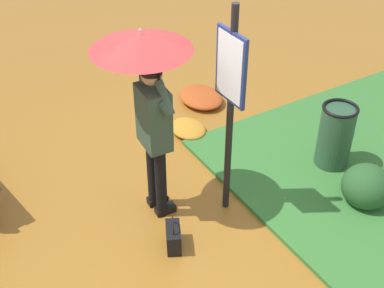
# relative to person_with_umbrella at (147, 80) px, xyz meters

# --- Properties ---
(ground_plane) EXTENTS (18.00, 18.00, 0.00)m
(ground_plane) POSITION_rel_person_with_umbrella_xyz_m (-0.22, -0.11, -1.55)
(ground_plane) COLOR #9E6623
(person_with_umbrella) EXTENTS (0.96, 0.96, 2.04)m
(person_with_umbrella) POSITION_rel_person_with_umbrella_xyz_m (0.00, 0.00, 0.00)
(person_with_umbrella) COLOR black
(person_with_umbrella) RESTS_ON ground_plane
(info_sign_post) EXTENTS (0.44, 0.07, 2.30)m
(info_sign_post) POSITION_rel_person_with_umbrella_xyz_m (-0.42, -0.66, -0.11)
(info_sign_post) COLOR black
(info_sign_post) RESTS_ON ground_plane
(handbag) EXTENTS (0.33, 0.26, 0.37)m
(handbag) POSITION_rel_person_with_umbrella_xyz_m (-0.65, 0.12, -1.42)
(handbag) COLOR black
(handbag) RESTS_ON ground_plane
(trash_bin) EXTENTS (0.42, 0.42, 0.83)m
(trash_bin) POSITION_rel_person_with_umbrella_xyz_m (-0.49, -2.15, -1.13)
(trash_bin) COLOR #2D5138
(trash_bin) RESTS_ON ground_plane
(shrub_cluster) EXTENTS (0.60, 0.54, 0.49)m
(shrub_cluster) POSITION_rel_person_with_umbrella_xyz_m (-1.15, -2.00, -1.32)
(shrub_cluster) COLOR #285628
(shrub_cluster) RESTS_ON ground_plane
(leaf_pile_near_person) EXTENTS (0.72, 0.58, 0.16)m
(leaf_pile_near_person) POSITION_rel_person_with_umbrella_xyz_m (1.59, -1.61, -1.47)
(leaf_pile_near_person) COLOR #B74C1E
(leaf_pile_near_person) RESTS_ON ground_plane
(leaf_pile_far_path) EXTENTS (0.54, 0.43, 0.12)m
(leaf_pile_far_path) POSITION_rel_person_with_umbrella_xyz_m (1.02, -1.05, -1.49)
(leaf_pile_far_path) COLOR #C68428
(leaf_pile_far_path) RESTS_ON ground_plane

